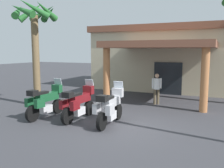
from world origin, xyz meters
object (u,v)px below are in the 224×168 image
Objects in this scene: pedestrian at (157,87)px; motorcycle_silver at (110,107)px; motorcycle_maroon at (78,103)px; palm_tree_roadside at (35,27)px; motorcycle_green at (45,101)px; motel_building at (177,57)px.

motorcycle_silver is at bearing -40.02° from pedestrian.
motorcycle_maroon is at bearing 85.33° from motorcycle_silver.
motorcycle_maroon is at bearing -57.97° from pedestrian.
motorcycle_silver is at bearing -15.97° from palm_tree_roadside.
palm_tree_roadside is at bearing 71.14° from motorcycle_silver.
motorcycle_green is 0.40× the size of palm_tree_roadside.
palm_tree_roadside reaches higher than motel_building.
motorcycle_green is (-3.26, -11.31, -1.63)m from motel_building.
palm_tree_roadside is (-4.91, 1.41, 3.34)m from motorcycle_silver.
motel_building is 5.47× the size of motorcycle_maroon.
motel_building reaches higher than pedestrian.
pedestrian is (2.07, 4.33, 0.25)m from motorcycle_maroon.
motorcycle_green is 1.52m from motorcycle_maroon.
pedestrian is (3.56, 4.64, 0.25)m from motorcycle_green.
pedestrian is at bearing -35.79° from motorcycle_green.
palm_tree_roadside reaches higher than motorcycle_silver.
motorcycle_green is 1.00× the size of motorcycle_maroon.
palm_tree_roadside is (-5.20, -9.64, 1.71)m from motel_building.
motel_building is 6.82m from pedestrian.
motorcycle_silver is (1.49, -0.05, 0.00)m from motorcycle_maroon.
motorcycle_maroon is 4.98m from palm_tree_roadside.
motel_building reaches higher than motorcycle_silver.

